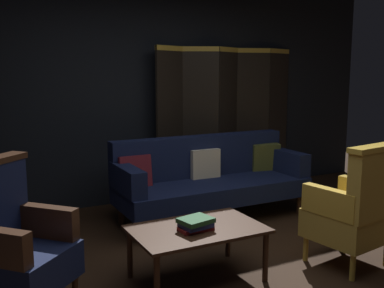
{
  "coord_description": "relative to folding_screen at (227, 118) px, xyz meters",
  "views": [
    {
      "loc": [
        -1.85,
        -2.77,
        1.6
      ],
      "look_at": [
        0.0,
        0.8,
        0.95
      ],
      "focal_mm": 42.28,
      "sensor_mm": 36.0,
      "label": 1
    }
  ],
  "objects": [
    {
      "name": "book_green_cloth",
      "position": [
        -1.61,
        -2.17,
        -0.49
      ],
      "size": [
        0.27,
        0.23,
        0.03
      ],
      "primitive_type": "cube",
      "rotation": [
        0.0,
        0.0,
        0.21
      ],
      "color": "#1E4C28",
      "rests_on": "book_navy_cloth"
    },
    {
      "name": "book_red_leather",
      "position": [
        -1.61,
        -2.17,
        -0.55
      ],
      "size": [
        0.25,
        0.15,
        0.03
      ],
      "primitive_type": "cube",
      "rotation": [
        0.0,
        0.0,
        0.02
      ],
      "color": "maroon",
      "rests_on": "coffee_table"
    },
    {
      "name": "armchair_wing_left",
      "position": [
        -2.87,
        -2.0,
        -0.5
      ],
      "size": [
        0.82,
        0.82,
        1.04
      ],
      "color": "#382114",
      "rests_on": "ground_plane"
    },
    {
      "name": "ground_plane",
      "position": [
        -1.28,
        -2.26,
        -0.99
      ],
      "size": [
        10.0,
        10.0,
        0.0
      ],
      "primitive_type": "plane",
      "color": "black"
    },
    {
      "name": "folding_screen",
      "position": [
        0.0,
        0.0,
        0.0
      ],
      "size": [
        2.13,
        0.29,
        1.9
      ],
      "color": "black",
      "rests_on": "ground_plane"
    },
    {
      "name": "velvet_couch",
      "position": [
        -0.73,
        -0.81,
        -0.53
      ],
      "size": [
        2.12,
        0.78,
        0.88
      ],
      "color": "#382114",
      "rests_on": "ground_plane"
    },
    {
      "name": "armchair_gilt_accent",
      "position": [
        -0.32,
        -2.49,
        -0.5
      ],
      "size": [
        0.66,
        0.65,
        1.04
      ],
      "color": "gold",
      "rests_on": "ground_plane"
    },
    {
      "name": "back_wall",
      "position": [
        -1.28,
        0.19,
        0.41
      ],
      "size": [
        7.2,
        0.1,
        2.8
      ],
      "primitive_type": "cube",
      "color": "black",
      "rests_on": "ground_plane"
    },
    {
      "name": "book_navy_cloth",
      "position": [
        -1.61,
        -2.17,
        -0.52
      ],
      "size": [
        0.24,
        0.2,
        0.03
      ],
      "primitive_type": "cube",
      "rotation": [
        0.0,
        0.0,
        0.12
      ],
      "color": "navy",
      "rests_on": "book_red_leather"
    },
    {
      "name": "coffee_table",
      "position": [
        -1.58,
        -2.12,
        -0.61
      ],
      "size": [
        1.0,
        0.64,
        0.42
      ],
      "color": "#382114",
      "rests_on": "ground_plane"
    }
  ]
}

